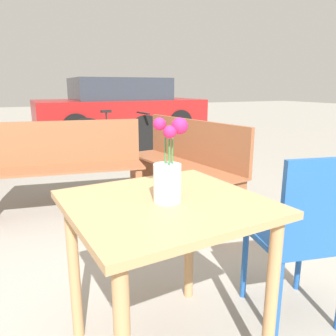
{
  "coord_description": "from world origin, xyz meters",
  "views": [
    {
      "loc": [
        -0.51,
        -1.11,
        1.15
      ],
      "look_at": [
        0.0,
        -0.02,
        0.85
      ],
      "focal_mm": 35.0,
      "sensor_mm": 36.0,
      "label": 1
    }
  ],
  "objects": [
    {
      "name": "table_front",
      "position": [
        0.0,
        0.0,
        0.59
      ],
      "size": [
        0.8,
        0.76,
        0.72
      ],
      "color": "tan",
      "rests_on": "ground_plane"
    },
    {
      "name": "flower_vase",
      "position": [
        0.01,
        -0.01,
        0.82
      ],
      "size": [
        0.14,
        0.15,
        0.32
      ],
      "color": "silver",
      "rests_on": "table_front"
    },
    {
      "name": "cafe_chair",
      "position": [
        0.67,
        -0.1,
        0.5
      ],
      "size": [
        0.48,
        0.48,
        0.87
      ],
      "color": "#1E519E",
      "rests_on": "ground_plane"
    },
    {
      "name": "bench_near",
      "position": [
        0.93,
        1.57,
        0.45
      ],
      "size": [
        0.57,
        1.49,
        0.85
      ],
      "color": "brown",
      "rests_on": "ground_plane"
    },
    {
      "name": "bench_middle",
      "position": [
        -0.16,
        1.91,
        0.45
      ],
      "size": [
        1.48,
        0.59,
        0.85
      ],
      "color": "brown",
      "rests_on": "ground_plane"
    },
    {
      "name": "bicycle",
      "position": [
        0.98,
        3.98,
        0.36
      ],
      "size": [
        1.69,
        0.44,
        0.8
      ],
      "color": "black",
      "rests_on": "ground_plane"
    },
    {
      "name": "parked_car",
      "position": [
        1.91,
        6.98,
        0.64
      ],
      "size": [
        4.06,
        1.98,
        1.35
      ],
      "color": "maroon",
      "rests_on": "ground_plane"
    }
  ]
}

